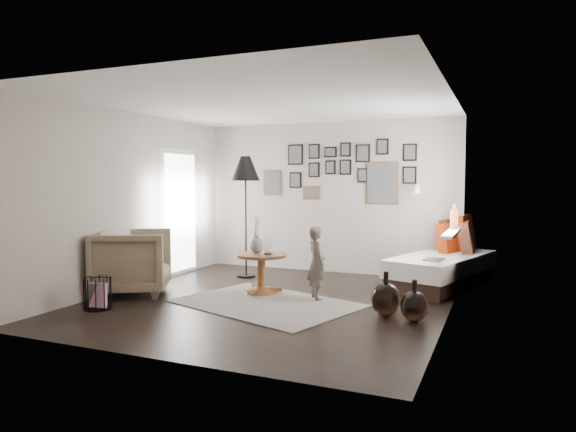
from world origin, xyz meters
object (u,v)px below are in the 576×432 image
at_px(armchair, 132,262).
at_px(demijohn_large, 386,299).
at_px(pedestal_table, 261,275).
at_px(floor_lamp, 246,173).
at_px(child, 316,263).
at_px(magazine_basket, 98,293).
at_px(demijohn_small, 414,306).
at_px(vase, 257,242).
at_px(daybed, 442,265).

relative_size(armchair, demijohn_large, 1.90).
distance_m(pedestal_table, floor_lamp, 1.93).
bearing_deg(floor_lamp, pedestal_table, -52.84).
bearing_deg(child, pedestal_table, 46.53).
relative_size(floor_lamp, magazine_basket, 4.97).
distance_m(floor_lamp, child, 2.29).
xyz_separation_m(armchair, magazine_basket, (0.17, -0.85, -0.26)).
relative_size(magazine_basket, demijohn_large, 0.76).
bearing_deg(demijohn_small, vase, 163.70).
height_order(vase, daybed, vase).
height_order(vase, armchair, vase).
height_order(pedestal_table, child, child).
height_order(demijohn_small, child, child).
xyz_separation_m(pedestal_table, demijohn_large, (1.88, -0.54, -0.06)).
height_order(daybed, child, daybed).
xyz_separation_m(vase, floor_lamp, (-0.69, 1.00, 0.99)).
relative_size(pedestal_table, vase, 1.40).
bearing_deg(armchair, magazine_basket, 161.75).
relative_size(daybed, floor_lamp, 1.15).
relative_size(vase, child, 0.52).
bearing_deg(magazine_basket, floor_lamp, 74.76).
xyz_separation_m(vase, demijohn_small, (2.31, -0.68, -0.54)).
relative_size(vase, demijohn_large, 0.97).
height_order(pedestal_table, vase, vase).
bearing_deg(daybed, armchair, -132.42).
xyz_separation_m(vase, daybed, (2.38, 1.53, -0.40)).
xyz_separation_m(daybed, demijohn_large, (-0.41, -2.09, -0.11)).
relative_size(daybed, armchair, 2.27).
bearing_deg(child, daybed, -81.76).
xyz_separation_m(pedestal_table, magazine_basket, (-1.48, -1.59, -0.06)).
xyz_separation_m(magazine_basket, demijohn_large, (3.37, 1.05, 0.01)).
bearing_deg(magazine_basket, pedestal_table, 47.05).
bearing_deg(demijohn_large, vase, 164.17).
bearing_deg(daybed, vase, -129.75).
height_order(daybed, floor_lamp, floor_lamp).
distance_m(daybed, magazine_basket, 4.92).
xyz_separation_m(armchair, demijohn_small, (3.88, 0.08, -0.28)).
bearing_deg(floor_lamp, demijohn_large, -30.34).
bearing_deg(magazine_basket, armchair, 101.06).
bearing_deg(pedestal_table, magazine_basket, -132.95).
relative_size(pedestal_table, demijohn_large, 1.36).
relative_size(vase, floor_lamp, 0.26).
xyz_separation_m(pedestal_table, child, (0.85, -0.06, 0.23)).
relative_size(magazine_basket, child, 0.41).
distance_m(armchair, floor_lamp, 2.33).
distance_m(pedestal_table, magazine_basket, 2.18).
distance_m(vase, floor_lamp, 1.57).
bearing_deg(floor_lamp, armchair, -116.57).
height_order(magazine_basket, child, child).
distance_m(pedestal_table, daybed, 2.77).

